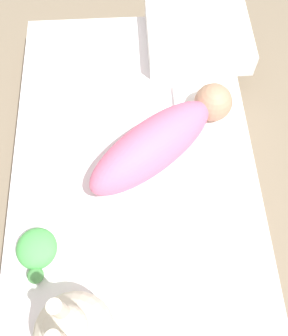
{
  "coord_description": "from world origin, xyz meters",
  "views": [
    {
      "loc": [
        0.51,
        -0.0,
        1.32
      ],
      "look_at": [
        -0.06,
        0.03,
        0.2
      ],
      "focal_mm": 42.0,
      "sensor_mm": 36.0,
      "label": 1
    }
  ],
  "objects_px": {
    "swaddled_baby": "(162,140)",
    "pillow": "(198,33)",
    "turtle_plush": "(37,251)",
    "bunny_plush": "(74,332)"
  },
  "relations": [
    {
      "from": "turtle_plush",
      "to": "bunny_plush",
      "type": "bearing_deg",
      "value": 28.45
    },
    {
      "from": "pillow",
      "to": "turtle_plush",
      "type": "height_order",
      "value": "pillow"
    },
    {
      "from": "pillow",
      "to": "turtle_plush",
      "type": "relative_size",
      "value": 2.41
    },
    {
      "from": "swaddled_baby",
      "to": "turtle_plush",
      "type": "distance_m",
      "value": 0.51
    },
    {
      "from": "pillow",
      "to": "bunny_plush",
      "type": "xyz_separation_m",
      "value": [
        1.07,
        -0.44,
        0.08
      ]
    },
    {
      "from": "pillow",
      "to": "bunny_plush",
      "type": "height_order",
      "value": "bunny_plush"
    },
    {
      "from": "swaddled_baby",
      "to": "pillow",
      "type": "distance_m",
      "value": 0.53
    },
    {
      "from": "swaddled_baby",
      "to": "turtle_plush",
      "type": "height_order",
      "value": "swaddled_baby"
    },
    {
      "from": "swaddled_baby",
      "to": "pillow",
      "type": "bearing_deg",
      "value": 32.89
    },
    {
      "from": "swaddled_baby",
      "to": "bunny_plush",
      "type": "distance_m",
      "value": 0.63
    }
  ]
}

